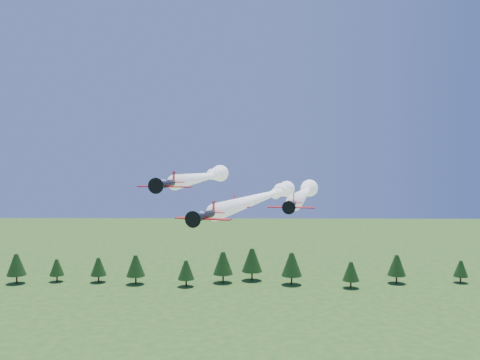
{
  "coord_description": "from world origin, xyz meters",
  "views": [
    {
      "loc": [
        3.29,
        -81.25,
        48.09
      ],
      "look_at": [
        2.16,
        0.0,
        43.73
      ],
      "focal_mm": 40.0,
      "sensor_mm": 36.0,
      "label": 1
    }
  ],
  "objects_px": {
    "plane_right": "(305,192)",
    "plane_slot": "(231,205)",
    "plane_lead": "(264,197)",
    "plane_left": "(205,177)"
  },
  "relations": [
    {
      "from": "plane_lead",
      "to": "plane_left",
      "type": "distance_m",
      "value": 12.51
    },
    {
      "from": "plane_left",
      "to": "plane_slot",
      "type": "bearing_deg",
      "value": -60.28
    },
    {
      "from": "plane_lead",
      "to": "plane_left",
      "type": "bearing_deg",
      "value": -177.15
    },
    {
      "from": "plane_right",
      "to": "plane_slot",
      "type": "xyz_separation_m",
      "value": [
        -13.86,
        -11.88,
        -1.2
      ]
    },
    {
      "from": "plane_left",
      "to": "plane_right",
      "type": "bearing_deg",
      "value": -1.11
    },
    {
      "from": "plane_lead",
      "to": "plane_slot",
      "type": "height_order",
      "value": "plane_lead"
    },
    {
      "from": "plane_right",
      "to": "plane_slot",
      "type": "bearing_deg",
      "value": -128.67
    },
    {
      "from": "plane_right",
      "to": "plane_slot",
      "type": "height_order",
      "value": "plane_right"
    },
    {
      "from": "plane_slot",
      "to": "plane_left",
      "type": "bearing_deg",
      "value": 119.46
    },
    {
      "from": "plane_left",
      "to": "plane_slot",
      "type": "relative_size",
      "value": 5.82
    }
  ]
}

